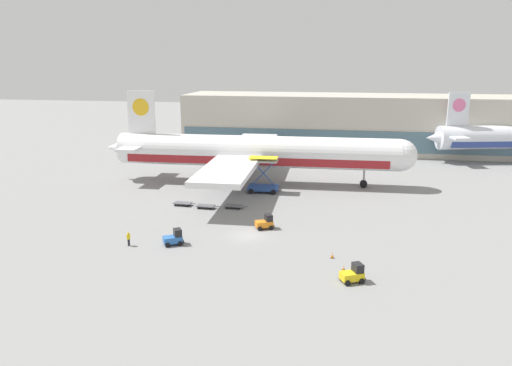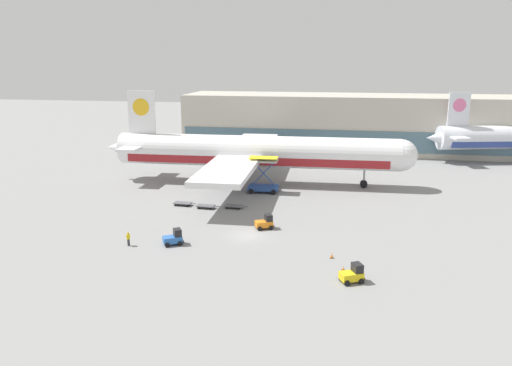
{
  "view_description": "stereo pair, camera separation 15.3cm",
  "coord_description": "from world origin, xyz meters",
  "px_view_note": "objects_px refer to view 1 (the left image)",
  "views": [
    {
      "loc": [
        12.2,
        -61.03,
        22.65
      ],
      "look_at": [
        -1.2,
        12.75,
        4.0
      ],
      "focal_mm": 35.0,
      "sensor_mm": 36.0,
      "label": 1
    },
    {
      "loc": [
        12.35,
        -61.01,
        22.65
      ],
      "look_at": [
        -1.2,
        12.75,
        4.0
      ],
      "focal_mm": 35.0,
      "sensor_mm": 36.0,
      "label": 2
    }
  ],
  "objects_px": {
    "baggage_dolly_lead": "(183,203)",
    "traffic_cone_far": "(344,268)",
    "baggage_tug_foreground": "(353,274)",
    "baggage_tug_mid": "(174,238)",
    "airplane_main": "(252,153)",
    "ground_crew_near": "(128,237)",
    "baggage_dolly_third": "(234,206)",
    "traffic_cone_near": "(332,255)",
    "baggage_dolly_second": "(206,206)",
    "baggage_tug_far": "(265,222)",
    "scissor_lift_loader": "(263,179)"
  },
  "relations": [
    {
      "from": "baggage_tug_foreground",
      "to": "baggage_tug_mid",
      "type": "relative_size",
      "value": 1.0
    },
    {
      "from": "scissor_lift_loader",
      "to": "baggage_tug_mid",
      "type": "bearing_deg",
      "value": -105.79
    },
    {
      "from": "baggage_dolly_second",
      "to": "traffic_cone_far",
      "type": "distance_m",
      "value": 29.36
    },
    {
      "from": "scissor_lift_loader",
      "to": "traffic_cone_far",
      "type": "distance_m",
      "value": 34.54
    },
    {
      "from": "baggage_tug_far",
      "to": "baggage_dolly_lead",
      "type": "bearing_deg",
      "value": 124.2
    },
    {
      "from": "scissor_lift_loader",
      "to": "traffic_cone_near",
      "type": "bearing_deg",
      "value": -67.1
    },
    {
      "from": "baggage_tug_foreground",
      "to": "baggage_tug_mid",
      "type": "height_order",
      "value": "same"
    },
    {
      "from": "baggage_dolly_second",
      "to": "baggage_dolly_third",
      "type": "height_order",
      "value": "same"
    },
    {
      "from": "airplane_main",
      "to": "traffic_cone_near",
      "type": "xyz_separation_m",
      "value": [
        16.01,
        -34.01,
        -5.48
      ]
    },
    {
      "from": "ground_crew_near",
      "to": "traffic_cone_far",
      "type": "xyz_separation_m",
      "value": [
        26.48,
        -2.78,
        -0.82
      ]
    },
    {
      "from": "baggage_dolly_third",
      "to": "traffic_cone_near",
      "type": "distance_m",
      "value": 23.6
    },
    {
      "from": "traffic_cone_far",
      "to": "airplane_main",
      "type": "bearing_deg",
      "value": 114.95
    },
    {
      "from": "airplane_main",
      "to": "baggage_tug_foreground",
      "type": "relative_size",
      "value": 20.69
    },
    {
      "from": "baggage_dolly_lead",
      "to": "traffic_cone_near",
      "type": "distance_m",
      "value": 29.83
    },
    {
      "from": "scissor_lift_loader",
      "to": "baggage_dolly_second",
      "type": "relative_size",
      "value": 1.66
    },
    {
      "from": "baggage_dolly_second",
      "to": "baggage_dolly_third",
      "type": "bearing_deg",
      "value": 13.57
    },
    {
      "from": "airplane_main",
      "to": "baggage_tug_mid",
      "type": "xyz_separation_m",
      "value": [
        -3.67,
        -33.15,
        -4.96
      ]
    },
    {
      "from": "traffic_cone_far",
      "to": "baggage_dolly_second",
      "type": "bearing_deg",
      "value": 136.93
    },
    {
      "from": "baggage_dolly_third",
      "to": "scissor_lift_loader",
      "type": "bearing_deg",
      "value": 77.12
    },
    {
      "from": "baggage_tug_foreground",
      "to": "scissor_lift_loader",
      "type": "bearing_deg",
      "value": 87.54
    },
    {
      "from": "scissor_lift_loader",
      "to": "baggage_tug_foreground",
      "type": "bearing_deg",
      "value": -67.7
    },
    {
      "from": "baggage_dolly_lead",
      "to": "traffic_cone_far",
      "type": "bearing_deg",
      "value": -36.77
    },
    {
      "from": "airplane_main",
      "to": "baggage_dolly_lead",
      "type": "xyz_separation_m",
      "value": [
        -8.11,
        -16.46,
        -5.45
      ]
    },
    {
      "from": "traffic_cone_near",
      "to": "traffic_cone_far",
      "type": "bearing_deg",
      "value": -67.71
    },
    {
      "from": "baggage_dolly_third",
      "to": "baggage_dolly_lead",
      "type": "bearing_deg",
      "value": -177.52
    },
    {
      "from": "baggage_tug_mid",
      "to": "baggage_tug_foreground",
      "type": "bearing_deg",
      "value": -48.27
    },
    {
      "from": "airplane_main",
      "to": "ground_crew_near",
      "type": "bearing_deg",
      "value": -106.49
    },
    {
      "from": "baggage_dolly_third",
      "to": "traffic_cone_far",
      "type": "bearing_deg",
      "value": -48.02
    },
    {
      "from": "airplane_main",
      "to": "baggage_dolly_third",
      "type": "height_order",
      "value": "airplane_main"
    },
    {
      "from": "baggage_tug_mid",
      "to": "traffic_cone_near",
      "type": "relative_size",
      "value": 3.82
    },
    {
      "from": "baggage_tug_foreground",
      "to": "baggage_tug_mid",
      "type": "xyz_separation_m",
      "value": [
        -22.06,
        6.99,
        0.0
      ]
    },
    {
      "from": "baggage_tug_far",
      "to": "baggage_dolly_second",
      "type": "xyz_separation_m",
      "value": [
        -10.69,
        7.77,
        -0.49
      ]
    },
    {
      "from": "traffic_cone_far",
      "to": "baggage_tug_mid",
      "type": "bearing_deg",
      "value": 168.71
    },
    {
      "from": "scissor_lift_loader",
      "to": "baggage_tug_mid",
      "type": "height_order",
      "value": "scissor_lift_loader"
    },
    {
      "from": "baggage_dolly_third",
      "to": "traffic_cone_far",
      "type": "height_order",
      "value": "traffic_cone_far"
    },
    {
      "from": "airplane_main",
      "to": "scissor_lift_loader",
      "type": "distance_m",
      "value": 7.6
    },
    {
      "from": "traffic_cone_near",
      "to": "baggage_dolly_second",
      "type": "bearing_deg",
      "value": 140.24
    },
    {
      "from": "ground_crew_near",
      "to": "traffic_cone_far",
      "type": "bearing_deg",
      "value": 106.24
    },
    {
      "from": "baggage_tug_mid",
      "to": "baggage_dolly_third",
      "type": "bearing_deg",
      "value": 46.17
    },
    {
      "from": "baggage_tug_mid",
      "to": "traffic_cone_far",
      "type": "relative_size",
      "value": 5.05
    },
    {
      "from": "baggage_dolly_third",
      "to": "airplane_main",
      "type": "bearing_deg",
      "value": 93.36
    },
    {
      "from": "baggage_dolly_third",
      "to": "traffic_cone_far",
      "type": "distance_m",
      "value": 27.03
    },
    {
      "from": "baggage_tug_far",
      "to": "baggage_dolly_third",
      "type": "distance_m",
      "value": 10.73
    },
    {
      "from": "airplane_main",
      "to": "ground_crew_near",
      "type": "relative_size",
      "value": 31.62
    },
    {
      "from": "baggage_tug_foreground",
      "to": "baggage_dolly_second",
      "type": "relative_size",
      "value": 0.75
    },
    {
      "from": "baggage_tug_foreground",
      "to": "baggage_tug_mid",
      "type": "distance_m",
      "value": 23.14
    },
    {
      "from": "baggage_dolly_second",
      "to": "baggage_tug_mid",
      "type": "bearing_deg",
      "value": -85.98
    },
    {
      "from": "baggage_tug_mid",
      "to": "baggage_dolly_lead",
      "type": "distance_m",
      "value": 17.28
    },
    {
      "from": "scissor_lift_loader",
      "to": "traffic_cone_far",
      "type": "xyz_separation_m",
      "value": [
        14.24,
        -31.4,
        -2.04
      ]
    },
    {
      "from": "baggage_dolly_second",
      "to": "traffic_cone_far",
      "type": "xyz_separation_m",
      "value": [
        21.45,
        -20.05,
        -0.12
      ]
    }
  ]
}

